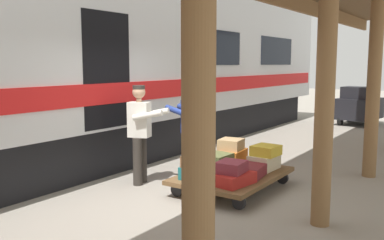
{
  "coord_description": "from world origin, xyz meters",
  "views": [
    {
      "loc": [
        -3.43,
        5.33,
        2.07
      ],
      "look_at": [
        0.46,
        -0.42,
        1.15
      ],
      "focal_mm": 40.04,
      "sensor_mm": 36.0,
      "label": 1
    }
  ],
  "objects_px": {
    "porter_in_overalls": "(191,127)",
    "suitcase_orange_carryall": "(232,157)",
    "suitcase_cream_canvas": "(264,162)",
    "luggage_cart": "(232,176)",
    "baggage_tug": "(359,106)",
    "suitcase_red_plastic": "(233,178)",
    "suitcase_olive_duffel": "(216,162)",
    "porter_by_door": "(141,131)",
    "suitcase_tan_vintage": "(231,144)",
    "train_car": "(51,64)",
    "suitcase_maroon_trunk": "(249,171)",
    "suitcase_burgundy_valise": "(231,167)",
    "suitcase_yellow_case": "(266,150)",
    "suitcase_teal_softside": "(198,172)",
    "suitcase_brown_leather": "(197,161)"
  },
  "relations": [
    {
      "from": "porter_in_overalls",
      "to": "suitcase_orange_carryall",
      "type": "bearing_deg",
      "value": -156.05
    },
    {
      "from": "suitcase_cream_canvas",
      "to": "porter_in_overalls",
      "type": "xyz_separation_m",
      "value": [
        1.3,
        0.3,
        0.52
      ]
    },
    {
      "from": "luggage_cart",
      "to": "baggage_tug",
      "type": "relative_size",
      "value": 1.09
    },
    {
      "from": "suitcase_red_plastic",
      "to": "suitcase_olive_duffel",
      "type": "distance_m",
      "value": 0.83
    },
    {
      "from": "baggage_tug",
      "to": "porter_by_door",
      "type": "bearing_deg",
      "value": 82.02
    },
    {
      "from": "suitcase_tan_vintage",
      "to": "train_car",
      "type": "bearing_deg",
      "value": 21.07
    },
    {
      "from": "suitcase_cream_canvas",
      "to": "suitcase_tan_vintage",
      "type": "bearing_deg",
      "value": 1.49
    },
    {
      "from": "suitcase_maroon_trunk",
      "to": "suitcase_burgundy_valise",
      "type": "bearing_deg",
      "value": 86.77
    },
    {
      "from": "suitcase_burgundy_valise",
      "to": "suitcase_yellow_case",
      "type": "distance_m",
      "value": 1.09
    },
    {
      "from": "suitcase_olive_duffel",
      "to": "train_car",
      "type": "bearing_deg",
      "value": 12.39
    },
    {
      "from": "train_car",
      "to": "suitcase_teal_softside",
      "type": "bearing_deg",
      "value": -177.07
    },
    {
      "from": "train_car",
      "to": "suitcase_orange_carryall",
      "type": "xyz_separation_m",
      "value": [
        -3.27,
        -1.27,
        -1.65
      ]
    },
    {
      "from": "suitcase_cream_canvas",
      "to": "suitcase_teal_softside",
      "type": "distance_m",
      "value": 1.26
    },
    {
      "from": "suitcase_red_plastic",
      "to": "porter_by_door",
      "type": "relative_size",
      "value": 0.37
    },
    {
      "from": "suitcase_orange_carryall",
      "to": "suitcase_yellow_case",
      "type": "xyz_separation_m",
      "value": [
        -0.65,
        0.01,
        0.2
      ]
    },
    {
      "from": "suitcase_red_plastic",
      "to": "suitcase_yellow_case",
      "type": "height_order",
      "value": "suitcase_yellow_case"
    },
    {
      "from": "suitcase_maroon_trunk",
      "to": "train_car",
      "type": "bearing_deg",
      "value": 10.48
    },
    {
      "from": "suitcase_olive_duffel",
      "to": "suitcase_tan_vintage",
      "type": "xyz_separation_m",
      "value": [
        0.02,
        -0.53,
        0.22
      ]
    },
    {
      "from": "suitcase_burgundy_valise",
      "to": "suitcase_brown_leather",
      "type": "height_order",
      "value": "suitcase_brown_leather"
    },
    {
      "from": "suitcase_olive_duffel",
      "to": "suitcase_orange_carryall",
      "type": "xyz_separation_m",
      "value": [
        0.0,
        -0.55,
        -0.01
      ]
    },
    {
      "from": "suitcase_maroon_trunk",
      "to": "suitcase_yellow_case",
      "type": "bearing_deg",
      "value": -93.83
    },
    {
      "from": "suitcase_brown_leather",
      "to": "suitcase_orange_carryall",
      "type": "bearing_deg",
      "value": -89.64
    },
    {
      "from": "suitcase_cream_canvas",
      "to": "suitcase_olive_duffel",
      "type": "relative_size",
      "value": 1.15
    },
    {
      "from": "suitcase_orange_carryall",
      "to": "porter_by_door",
      "type": "xyz_separation_m",
      "value": [
        1.18,
        1.11,
        0.51
      ]
    },
    {
      "from": "suitcase_teal_softside",
      "to": "suitcase_yellow_case",
      "type": "bearing_deg",
      "value": -120.91
    },
    {
      "from": "suitcase_teal_softside",
      "to": "suitcase_tan_vintage",
      "type": "xyz_separation_m",
      "value": [
        0.02,
        -1.09,
        0.27
      ]
    },
    {
      "from": "suitcase_yellow_case",
      "to": "suitcase_brown_leather",
      "type": "bearing_deg",
      "value": 60.23
    },
    {
      "from": "suitcase_teal_softside",
      "to": "porter_by_door",
      "type": "height_order",
      "value": "porter_by_door"
    },
    {
      "from": "train_car",
      "to": "suitcase_burgundy_valise",
      "type": "relative_size",
      "value": 49.34
    },
    {
      "from": "suitcase_cream_canvas",
      "to": "porter_by_door",
      "type": "bearing_deg",
      "value": 31.83
    },
    {
      "from": "luggage_cart",
      "to": "suitcase_tan_vintage",
      "type": "height_order",
      "value": "suitcase_tan_vintage"
    },
    {
      "from": "porter_by_door",
      "to": "luggage_cart",
      "type": "bearing_deg",
      "value": -159.27
    },
    {
      "from": "suitcase_cream_canvas",
      "to": "suitcase_brown_leather",
      "type": "height_order",
      "value": "suitcase_brown_leather"
    },
    {
      "from": "suitcase_orange_carryall",
      "to": "suitcase_tan_vintage",
      "type": "bearing_deg",
      "value": 41.96
    },
    {
      "from": "suitcase_orange_carryall",
      "to": "suitcase_tan_vintage",
      "type": "distance_m",
      "value": 0.23
    },
    {
      "from": "suitcase_red_plastic",
      "to": "suitcase_brown_leather",
      "type": "distance_m",
      "value": 0.64
    },
    {
      "from": "luggage_cart",
      "to": "porter_in_overalls",
      "type": "relative_size",
      "value": 1.18
    },
    {
      "from": "suitcase_maroon_trunk",
      "to": "baggage_tug",
      "type": "distance_m",
      "value": 9.15
    },
    {
      "from": "suitcase_burgundy_valise",
      "to": "suitcase_brown_leather",
      "type": "relative_size",
      "value": 0.89
    },
    {
      "from": "suitcase_burgundy_valise",
      "to": "suitcase_olive_duffel",
      "type": "bearing_deg",
      "value": -43.01
    },
    {
      "from": "train_car",
      "to": "porter_in_overalls",
      "type": "bearing_deg",
      "value": -159.52
    },
    {
      "from": "train_car",
      "to": "porter_by_door",
      "type": "xyz_separation_m",
      "value": [
        -2.09,
        -0.16,
        -1.14
      ]
    },
    {
      "from": "suitcase_red_plastic",
      "to": "suitcase_tan_vintage",
      "type": "distance_m",
      "value": 1.29
    },
    {
      "from": "suitcase_maroon_trunk",
      "to": "suitcase_burgundy_valise",
      "type": "height_order",
      "value": "suitcase_burgundy_valise"
    },
    {
      "from": "luggage_cart",
      "to": "porter_by_door",
      "type": "relative_size",
      "value": 1.18
    },
    {
      "from": "suitcase_maroon_trunk",
      "to": "baggage_tug",
      "type": "relative_size",
      "value": 0.31
    },
    {
      "from": "suitcase_cream_canvas",
      "to": "porter_in_overalls",
      "type": "relative_size",
      "value": 0.32
    },
    {
      "from": "suitcase_olive_duffel",
      "to": "suitcase_brown_leather",
      "type": "height_order",
      "value": "suitcase_brown_leather"
    },
    {
      "from": "suitcase_teal_softside",
      "to": "porter_in_overalls",
      "type": "bearing_deg",
      "value": -49.6
    },
    {
      "from": "porter_in_overalls",
      "to": "porter_by_door",
      "type": "distance_m",
      "value": 0.95
    }
  ]
}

